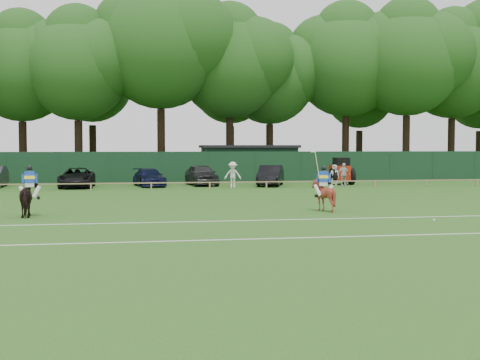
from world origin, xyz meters
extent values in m
plane|color=#1E4C14|center=(0.00, 0.00, 0.00)|extent=(160.00, 160.00, 0.00)
imported|color=black|center=(-8.59, 2.02, 0.78)|extent=(1.09, 1.95, 1.56)
imported|color=maroon|center=(4.16, 2.02, 0.73)|extent=(1.59, 1.67, 1.46)
imported|color=black|center=(-8.13, 21.05, 0.70)|extent=(2.36, 5.07, 1.41)
imported|color=#101534|center=(-3.02, 21.51, 0.65)|extent=(2.57, 4.73, 1.30)
imported|color=#2B2C2E|center=(0.90, 22.13, 0.80)|extent=(2.42, 4.88, 1.60)
imported|color=black|center=(5.92, 20.80, 0.76)|extent=(3.01, 4.88, 1.52)
imported|color=silver|center=(2.84, 19.39, 0.91)|extent=(1.28, 0.88, 1.83)
imported|color=beige|center=(11.14, 19.47, 0.85)|extent=(1.02, 0.47, 1.71)
imported|color=silver|center=(10.83, 20.60, 0.78)|extent=(0.91, 0.84, 1.56)
cube|color=silver|center=(-8.59, 2.02, 1.33)|extent=(0.39, 0.31, 0.18)
cube|color=#1840B3|center=(-8.59, 2.02, 1.65)|extent=(0.44, 0.36, 0.51)
cube|color=yellow|center=(-8.59, 2.02, 1.63)|extent=(0.47, 0.34, 0.18)
sphere|color=black|center=(-8.59, 2.02, 2.02)|extent=(0.25, 0.25, 0.25)
cylinder|color=silver|center=(-8.33, 2.00, 1.03)|extent=(0.42, 0.38, 0.59)
cylinder|color=silver|center=(-8.84, 1.93, 1.03)|extent=(0.42, 0.32, 0.59)
cube|color=silver|center=(4.16, 2.02, 1.25)|extent=(0.43, 0.38, 0.18)
cube|color=#1840B3|center=(4.16, 2.02, 1.57)|extent=(0.48, 0.43, 0.51)
cube|color=yellow|center=(4.16, 2.02, 1.55)|extent=(0.51, 0.43, 0.18)
sphere|color=black|center=(4.16, 2.02, 1.94)|extent=(0.25, 0.25, 0.25)
cylinder|color=silver|center=(4.39, 1.88, 0.95)|extent=(0.47, 0.28, 0.59)
cylinder|color=silver|center=(3.90, 2.07, 0.95)|extent=(0.39, 0.45, 0.59)
cylinder|color=tan|center=(3.90, 2.18, 2.12)|extent=(0.06, 0.64, 1.17)
sphere|color=silver|center=(7.29, -2.45, 0.04)|extent=(0.09, 0.09, 0.09)
cube|color=silver|center=(0.00, -6.00, 0.01)|extent=(60.00, 0.10, 0.01)
cube|color=silver|center=(0.00, -1.00, 0.01)|extent=(60.00, 0.10, 0.01)
cube|color=#997F5B|center=(0.00, 18.00, 0.45)|extent=(62.00, 0.08, 0.08)
cube|color=#14351E|center=(0.00, 27.00, 1.25)|extent=(92.00, 0.04, 2.50)
cube|color=#14331E|center=(6.00, 30.00, 1.40)|extent=(8.00, 4.00, 2.80)
cube|color=black|center=(6.00, 30.00, 2.92)|extent=(8.40, 4.40, 0.24)
cube|color=#A2220F|center=(11.55, 21.50, 0.91)|extent=(1.13, 2.07, 1.12)
cube|color=black|center=(11.54, 21.15, 1.68)|extent=(1.04, 1.13, 0.78)
cylinder|color=black|center=(10.81, 20.90, 0.65)|extent=(0.26, 1.29, 1.29)
cylinder|color=black|center=(12.28, 20.89, 0.65)|extent=(0.26, 1.29, 1.29)
cylinder|color=black|center=(10.90, 22.37, 0.35)|extent=(0.26, 0.69, 0.69)
cylinder|color=black|center=(12.20, 22.36, 0.35)|extent=(0.26, 0.69, 0.69)
camera|label=1|loc=(-4.53, -25.79, 2.94)|focal=48.00mm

